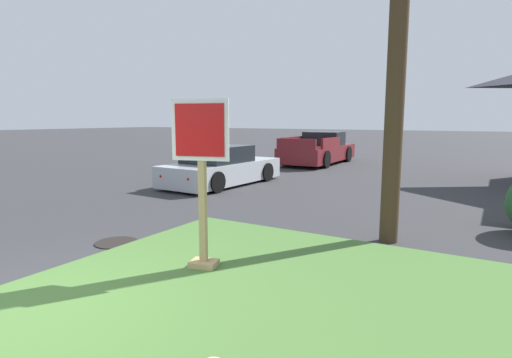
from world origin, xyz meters
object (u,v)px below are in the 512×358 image
Objects in this scene: parked_sedan_silver at (221,168)px; pickup_truck_maroon at (319,151)px; stop_sign at (202,185)px; manhole_cover at (116,243)px.

pickup_truck_maroon is at bearing 87.88° from parked_sedan_silver.
stop_sign reaches higher than manhole_cover.
manhole_cover is 0.16× the size of parked_sedan_silver.
parked_sedan_silver is 0.85× the size of pickup_truck_maroon.
pickup_truck_maroon reaches higher than parked_sedan_silver.
parked_sedan_silver is at bearing 109.70° from manhole_cover.
manhole_cover is 13.69m from pickup_truck_maroon.
pickup_truck_maroon is (0.28, 7.50, 0.07)m from parked_sedan_silver.
manhole_cover is at bearing -82.08° from pickup_truck_maroon.
pickup_truck_maroon is at bearing 97.92° from manhole_cover.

